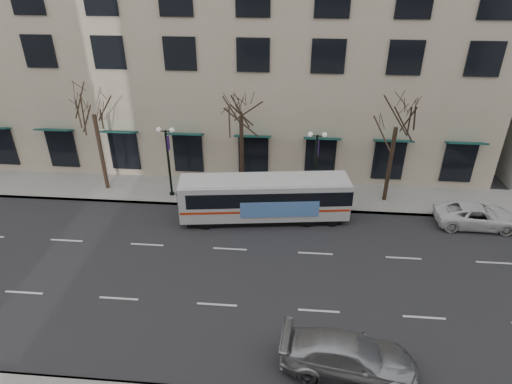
# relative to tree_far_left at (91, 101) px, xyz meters

# --- Properties ---
(ground) EXTENTS (160.00, 160.00, 0.00)m
(ground) POSITION_rel_tree_far_left_xyz_m (10.00, -8.80, -6.70)
(ground) COLOR black
(ground) RESTS_ON ground
(sidewalk_far) EXTENTS (80.00, 4.00, 0.15)m
(sidewalk_far) POSITION_rel_tree_far_left_xyz_m (15.00, 0.20, -6.62)
(sidewalk_far) COLOR gray
(sidewalk_far) RESTS_ON ground
(tree_far_left) EXTENTS (3.60, 3.60, 8.34)m
(tree_far_left) POSITION_rel_tree_far_left_xyz_m (0.00, 0.00, 0.00)
(tree_far_left) COLOR black
(tree_far_left) RESTS_ON ground
(tree_far_mid) EXTENTS (3.60, 3.60, 8.55)m
(tree_far_mid) POSITION_rel_tree_far_left_xyz_m (10.00, 0.00, 0.21)
(tree_far_mid) COLOR black
(tree_far_mid) RESTS_ON ground
(tree_far_right) EXTENTS (3.60, 3.60, 8.06)m
(tree_far_right) POSITION_rel_tree_far_left_xyz_m (20.00, 0.00, -0.28)
(tree_far_right) COLOR black
(tree_far_right) RESTS_ON ground
(lamp_post_left) EXTENTS (1.22, 0.45, 5.21)m
(lamp_post_left) POSITION_rel_tree_far_left_xyz_m (5.01, -0.60, -3.75)
(lamp_post_left) COLOR black
(lamp_post_left) RESTS_ON ground
(lamp_post_right) EXTENTS (1.22, 0.45, 5.21)m
(lamp_post_right) POSITION_rel_tree_far_left_xyz_m (15.01, -0.60, -3.75)
(lamp_post_right) COLOR black
(lamp_post_right) RESTS_ON ground
(city_bus) EXTENTS (10.94, 3.68, 2.91)m
(city_bus) POSITION_rel_tree_far_left_xyz_m (11.85, -2.99, -5.11)
(city_bus) COLOR silver
(city_bus) RESTS_ON ground
(silver_car) EXTENTS (5.77, 2.84, 1.61)m
(silver_car) POSITION_rel_tree_far_left_xyz_m (16.02, -14.38, -5.89)
(silver_car) COLOR #989A9F
(silver_car) RESTS_ON ground
(white_pickup) EXTENTS (5.15, 2.46, 1.42)m
(white_pickup) POSITION_rel_tree_far_left_xyz_m (25.25, -2.60, -5.99)
(white_pickup) COLOR white
(white_pickup) RESTS_ON ground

